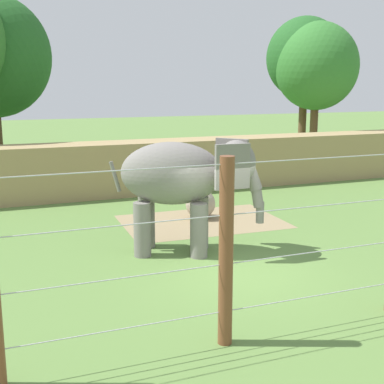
# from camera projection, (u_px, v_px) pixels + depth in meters

# --- Properties ---
(ground_plane) EXTENTS (120.00, 120.00, 0.00)m
(ground_plane) POSITION_uv_depth(u_px,v_px,m) (236.00, 271.00, 13.23)
(ground_plane) COLOR #5B7F3D
(dirt_patch) EXTENTS (5.49, 3.78, 0.01)m
(dirt_patch) POSITION_uv_depth(u_px,v_px,m) (202.00, 222.00, 17.95)
(dirt_patch) COLOR #937F5B
(dirt_patch) RESTS_ON ground
(embankment_wall) EXTENTS (36.00, 1.80, 2.22)m
(embankment_wall) POSITION_uv_depth(u_px,v_px,m) (131.00, 168.00, 22.37)
(embankment_wall) COLOR tan
(embankment_wall) RESTS_ON ground
(elephant) EXTENTS (3.96, 2.76, 3.17)m
(elephant) POSITION_uv_depth(u_px,v_px,m) (184.00, 179.00, 14.31)
(elephant) COLOR gray
(elephant) RESTS_ON ground
(enrichment_ball) EXTENTS (1.05, 1.05, 1.05)m
(enrichment_ball) POSITION_uv_depth(u_px,v_px,m) (200.00, 204.00, 18.31)
(enrichment_ball) COLOR tan
(enrichment_ball) RESTS_ON ground
(cable_fence) EXTENTS (12.44, 0.26, 3.45)m
(cable_fence) POSITION_uv_depth(u_px,v_px,m) (316.00, 241.00, 9.89)
(cable_fence) COLOR brown
(cable_fence) RESTS_ON ground
(tree_far_left) EXTENTS (4.57, 4.57, 7.97)m
(tree_far_left) POSITION_uv_depth(u_px,v_px,m) (317.00, 67.00, 28.78)
(tree_far_left) COLOR brown
(tree_far_left) RESTS_ON ground
(tree_behind_wall) EXTENTS (4.34, 4.34, 8.32)m
(tree_behind_wall) POSITION_uv_depth(u_px,v_px,m) (305.00, 59.00, 29.47)
(tree_behind_wall) COLOR brown
(tree_behind_wall) RESTS_ON ground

